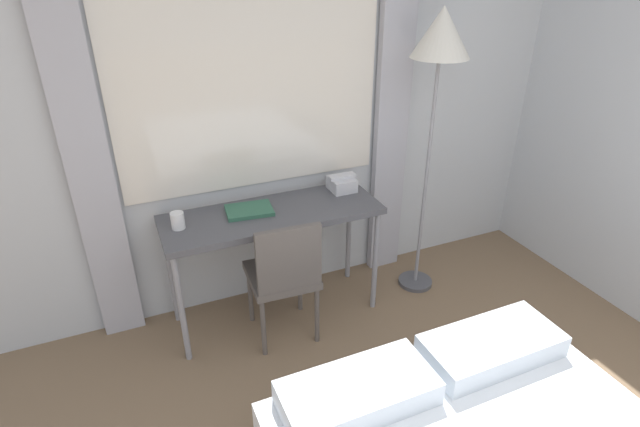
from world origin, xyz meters
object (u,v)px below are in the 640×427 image
at_px(desk, 273,222).
at_px(book, 249,210).
at_px(telephone, 342,183).
at_px(desk_chair, 284,273).
at_px(standing_lamp, 440,50).
at_px(mug, 178,221).

height_order(desk, book, book).
xyz_separation_m(telephone, book, (-0.66, -0.07, -0.04)).
xyz_separation_m(desk, book, (-0.13, 0.05, 0.08)).
xyz_separation_m(desk_chair, book, (-0.11, 0.31, 0.30)).
height_order(desk_chair, standing_lamp, standing_lamp).
distance_m(standing_lamp, telephone, 1.02).
bearing_deg(mug, standing_lamp, -3.79).
height_order(standing_lamp, book, standing_lamp).
distance_m(standing_lamp, book, 1.48).
bearing_deg(book, desk_chair, -70.84).
relative_size(desk_chair, standing_lamp, 0.44).
xyz_separation_m(standing_lamp, telephone, (-0.53, 0.21, -0.85)).
bearing_deg(telephone, standing_lamp, -21.37).
height_order(desk, standing_lamp, standing_lamp).
relative_size(book, mug, 3.03).
bearing_deg(desk, mug, 178.01).
bearing_deg(standing_lamp, telephone, 158.63).
xyz_separation_m(desk, telephone, (0.53, 0.12, 0.12)).
distance_m(desk_chair, standing_lamp, 1.61).
relative_size(standing_lamp, book, 6.39).
bearing_deg(book, telephone, 5.64).
distance_m(standing_lamp, mug, 1.83).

